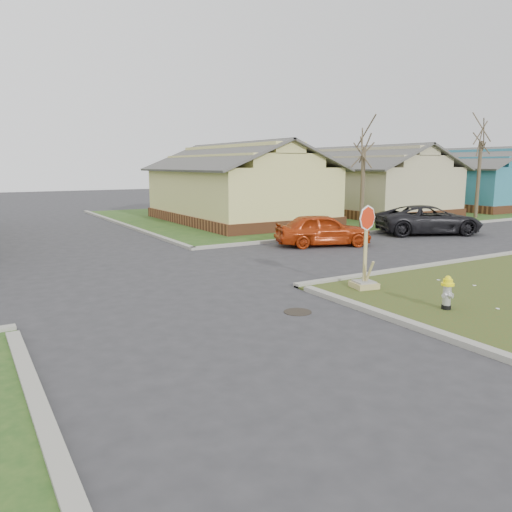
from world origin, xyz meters
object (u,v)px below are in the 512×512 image
red_sedan (323,230)px  dark_pickup (429,220)px  stop_sign (365,270)px  fire_hydrant (447,291)px

red_sedan → dark_pickup: dark_pickup is taller
stop_sign → dark_pickup: 12.38m
red_sedan → dark_pickup: (6.70, 0.18, 0.02)m
dark_pickup → red_sedan: bearing=116.1°
red_sedan → dark_pickup: size_ratio=0.79×
fire_hydrant → dark_pickup: dark_pickup is taller
stop_sign → dark_pickup: bearing=43.7°
stop_sign → dark_pickup: stop_sign is taller
fire_hydrant → stop_sign: (-0.21, 2.50, 0.05)m
stop_sign → dark_pickup: size_ratio=0.44×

